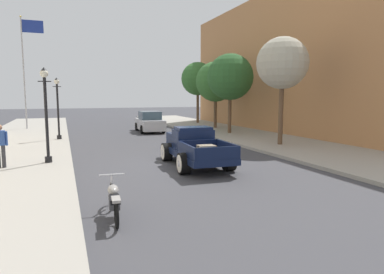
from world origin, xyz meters
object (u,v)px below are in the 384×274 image
Objects in this scene: street_tree_third at (216,82)px; street_tree_farthest at (198,79)px; street_lamp_near at (46,108)px; flagpole at (26,60)px; car_background_silver at (150,122)px; hotrod_truck_navy at (194,147)px; pedestrian_sidewalk_left at (0,143)px; motorcycle_parked at (114,199)px; street_lamp_far at (58,104)px; street_tree_second at (230,77)px; street_tree_nearest at (282,64)px.

street_tree_third is 5.78m from street_tree_farthest.
flagpole is at bearing 96.95° from street_lamp_near.
flagpole is (-9.09, 4.85, 5.00)m from car_background_silver.
hotrod_truck_navy is 6.19m from street_lamp_near.
flagpole is at bearing 91.26° from pedestrian_sidewalk_left.
hotrod_truck_navy is 0.55× the size of flagpole.
street_tree_farthest reaches higher than car_background_silver.
motorcycle_parked is 15.18m from street_lamp_far.
street_tree_third is (12.86, 11.56, 1.67)m from street_lamp_near.
street_lamp_far reaches higher than pedestrian_sidewalk_left.
street_tree_farthest is at bearing 81.74° from street_tree_second.
flagpole is 1.59× the size of street_tree_second.
street_lamp_far is 13.77m from street_tree_nearest.
pedestrian_sidewalk_left is at bearing -150.13° from street_tree_second.
pedestrian_sidewalk_left is 19.09m from street_tree_third.
hotrod_truck_navy is at bearing -118.17° from street_tree_third.
pedestrian_sidewalk_left is 23.62m from street_tree_farthest.
street_tree_nearest is 16.28m from street_tree_farthest.
street_tree_third is (14.49, 12.07, 2.97)m from pedestrian_sidewalk_left.
motorcycle_parked is 0.55× the size of street_lamp_near.
motorcycle_parked is (-4.02, -5.18, -0.31)m from hotrod_truck_navy.
hotrod_truck_navy reaches higher than motorcycle_parked.
pedestrian_sidewalk_left is at bearing -162.60° from street_lamp_near.
street_tree_second is (0.04, 6.31, -0.41)m from street_tree_nearest.
pedestrian_sidewalk_left reaches higher than motorcycle_parked.
street_tree_second is at bearing 89.65° from street_tree_nearest.
street_lamp_near is 0.69× the size of street_tree_third.
pedestrian_sidewalk_left is 0.18× the size of flagpole.
street_lamp_near is 17.37m from street_tree_third.
street_tree_farthest reaches higher than hotrod_truck_navy.
street_lamp_far is 13.11m from street_tree_third.
street_tree_third is at bearing 41.96° from street_lamp_near.
motorcycle_parked is 13.79m from street_tree_nearest.
street_tree_third is at bearing 79.47° from street_tree_second.
street_lamp_far is 16.26m from street_tree_farthest.
car_background_silver is 6.64m from street_tree_third.
car_background_silver is at bearing 139.85° from street_tree_second.
car_background_silver reaches higher than hotrod_truck_navy.
street_tree_nearest reaches higher than street_lamp_near.
motorcycle_parked is 0.37× the size of street_tree_second.
pedestrian_sidewalk_left reaches higher than hotrod_truck_navy.
hotrod_truck_navy is at bearing -10.23° from pedestrian_sidewalk_left.
street_lamp_far is 0.65× the size of street_tree_nearest.
hotrod_truck_navy is 11.29m from street_lamp_far.
car_background_silver is 1.14× the size of street_lamp_far.
car_background_silver is 0.72× the size of street_tree_farthest.
flagpole is (-3.67, 23.43, 5.33)m from motorcycle_parked.
car_background_silver is at bearing 84.02° from hotrod_truck_navy.
street_lamp_far is at bearing -74.39° from flagpole.
street_tree_second is at bearing -100.53° from street_tree_third.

